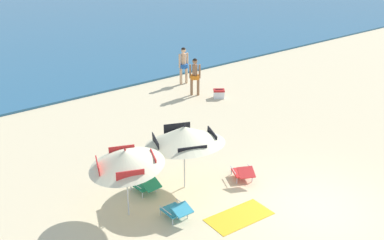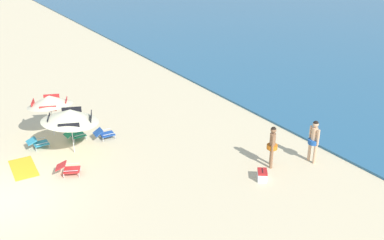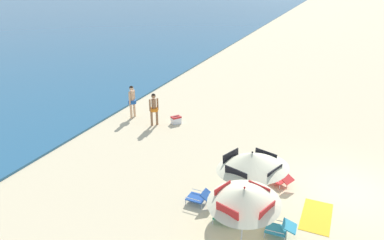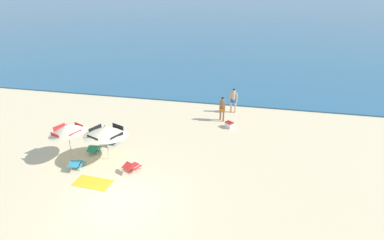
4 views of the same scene
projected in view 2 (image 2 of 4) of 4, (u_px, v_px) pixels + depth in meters
The scene contains 11 objects.
ground_plane at pixel (6, 200), 15.49m from camera, with size 800.00×800.00×0.00m, color beige.
beach_umbrella_striped_main at pixel (70, 116), 18.00m from camera, with size 2.33×2.37×2.09m.
beach_umbrella_striped_second at pixel (49, 100), 19.48m from camera, with size 2.19×2.15×2.06m.
lounge_chair_under_umbrella at pixel (38, 143), 18.90m from camera, with size 0.59×0.88×0.50m.
lounge_chair_beside_umbrella at pixel (68, 168), 16.93m from camera, with size 0.86×1.02×0.52m.
lounge_chair_facing_sea at pixel (104, 133), 19.73m from camera, with size 0.62×0.93×0.52m.
lounge_chair_spare_folded at pixel (75, 135), 19.63m from camera, with size 0.62×0.93×0.52m.
person_standing_near_shore at pixel (314, 138), 17.55m from camera, with size 0.54×0.44×1.81m.
person_standing_beside at pixel (272, 144), 17.23m from camera, with size 0.42×0.42×1.73m.
cooler_box at pixel (262, 175), 16.61m from camera, with size 0.61×0.58×0.43m.
beach_towel at pixel (23, 168), 17.48m from camera, with size 0.90×1.80×0.01m, color gold.
Camera 2 is at (14.44, -1.57, 8.93)m, focal length 41.23 mm.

